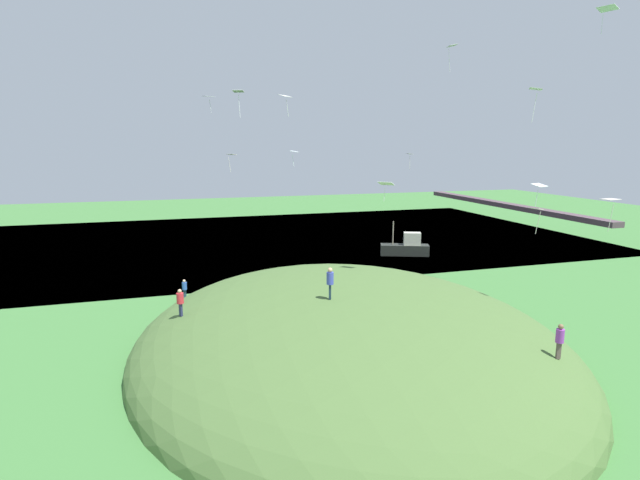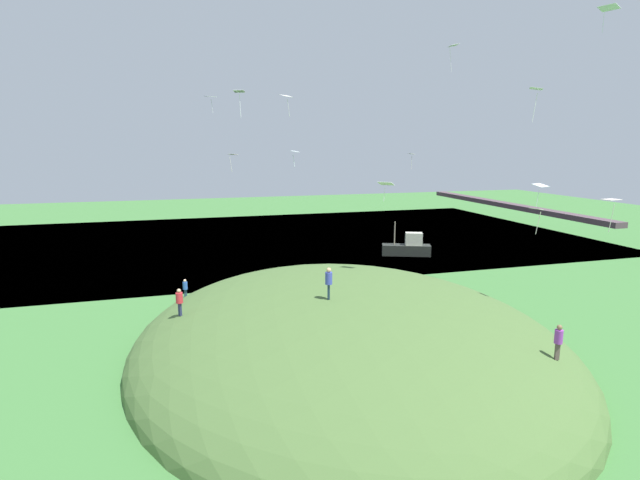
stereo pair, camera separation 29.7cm
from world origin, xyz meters
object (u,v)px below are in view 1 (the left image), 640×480
(person_walking_path, at_px, (330,279))
(kite_5, at_px, (539,186))
(person_watching_kites, at_px, (180,299))
(kite_7, at_px, (610,201))
(kite_1, at_px, (607,9))
(kite_2, at_px, (536,211))
(kite_9, at_px, (231,155))
(kite_11, at_px, (238,93))
(kite_3, at_px, (285,97))
(person_with_child, at_px, (184,287))
(kite_8, at_px, (386,184))
(mooring_post, at_px, (348,273))
(person_on_hilltop, at_px, (560,337))
(kite_6, at_px, (209,97))
(kite_4, at_px, (410,155))
(boat_on_lake, at_px, (406,247))
(kite_10, at_px, (294,152))
(kite_12, at_px, (536,90))
(kite_0, at_px, (452,47))

(person_walking_path, xyz_separation_m, kite_5, (-5.74, 18.30, 4.26))
(person_watching_kites, xyz_separation_m, kite_7, (5.04, 25.11, 5.39))
(kite_1, bearing_deg, kite_2, -68.93)
(kite_9, distance_m, kite_11, 7.81)
(kite_3, xyz_separation_m, kite_5, (15.07, 15.96, -7.37))
(person_with_child, xyz_separation_m, kite_5, (9.30, 25.83, 8.27))
(kite_8, relative_size, kite_11, 0.59)
(kite_8, bearing_deg, mooring_post, 172.61)
(person_on_hilltop, height_order, kite_5, kite_5)
(kite_3, distance_m, kite_6, 10.70)
(kite_4, bearing_deg, person_watching_kites, -47.71)
(person_walking_path, bearing_deg, kite_9, 28.56)
(person_walking_path, bearing_deg, kite_4, -11.54)
(boat_on_lake, relative_size, kite_7, 2.81)
(kite_1, distance_m, kite_11, 26.90)
(kite_6, relative_size, kite_9, 1.03)
(person_walking_path, distance_m, kite_6, 32.16)
(person_on_hilltop, bearing_deg, kite_3, -65.22)
(kite_6, distance_m, kite_10, 15.54)
(boat_on_lake, bearing_deg, kite_10, -129.18)
(mooring_post, bearing_deg, kite_3, -129.67)
(kite_9, relative_size, kite_12, 0.80)
(kite_5, xyz_separation_m, kite_8, (0.18, -12.58, 0.42))
(kite_5, bearing_deg, kite_7, -8.75)
(person_with_child, relative_size, kite_8, 1.23)
(kite_3, bearing_deg, kite_1, 43.00)
(kite_1, xyz_separation_m, kite_12, (0.29, -5.28, -5.25))
(kite_11, distance_m, kite_12, 22.57)
(kite_8, bearing_deg, kite_7, 57.66)
(kite_3, height_order, kite_4, kite_3)
(person_watching_kites, bearing_deg, kite_8, -109.69)
(kite_11, bearing_deg, kite_3, 126.50)
(boat_on_lake, distance_m, kite_10, 20.31)
(person_with_child, xyz_separation_m, kite_2, (15.10, 20.75, 7.31))
(kite_0, bearing_deg, kite_12, -7.66)
(kite_12, bearing_deg, kite_9, -141.58)
(kite_4, bearing_deg, kite_3, -67.70)
(kite_2, bearing_deg, person_on_hilltop, -30.14)
(kite_0, xyz_separation_m, kite_3, (-5.66, -13.67, -4.04))
(boat_on_lake, xyz_separation_m, kite_10, (8.38, -15.02, 10.81))
(person_with_child, distance_m, kite_6, 22.04)
(boat_on_lake, xyz_separation_m, kite_1, (22.24, 2.49, 20.01))
(kite_11, distance_m, mooring_post, 18.56)
(person_on_hilltop, relative_size, kite_11, 0.78)
(kite_7, xyz_separation_m, kite_12, (-3.76, -2.91, 6.69))
(person_watching_kites, relative_size, kite_5, 0.94)
(kite_4, bearing_deg, kite_8, -30.34)
(kite_4, relative_size, kite_7, 0.92)
(kite_1, bearing_deg, person_with_child, -115.09)
(kite_5, relative_size, kite_8, 1.31)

